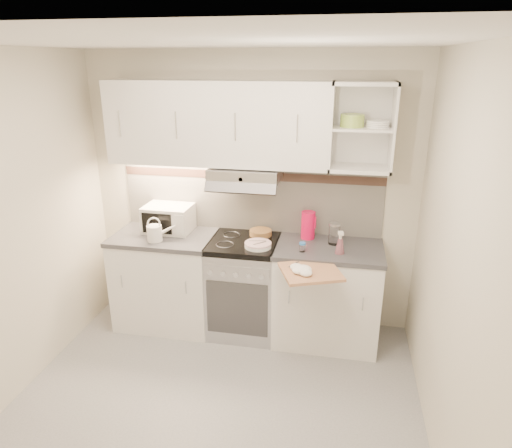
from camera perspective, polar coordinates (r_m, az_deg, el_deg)
name	(u,v)px	position (r m, az deg, el deg)	size (l,w,h in m)	color
ground	(212,410)	(3.60, -5.47, -22.18)	(3.00, 3.00, 0.00)	#9A9A9D
room_shell	(220,181)	(3.13, -4.52, 5.37)	(3.04, 2.84, 2.52)	beige
base_cabinet_left	(167,281)	(4.44, -11.06, -7.01)	(0.90, 0.60, 0.86)	white
worktop_left	(164,237)	(4.26, -11.45, -1.59)	(0.92, 0.62, 0.04)	#47474C
base_cabinet_right	(326,296)	(4.15, 8.80, -8.84)	(0.90, 0.60, 0.86)	white
worktop_right	(329,249)	(3.96, 9.13, -3.10)	(0.92, 0.62, 0.04)	#47474C
electric_range	(244,286)	(4.22, -1.49, -7.76)	(0.60, 0.60, 0.90)	#B7B7BC
microwave	(168,218)	(4.31, -10.89, 0.70)	(0.44, 0.33, 0.24)	silver
watering_can	(155,232)	(4.10, -12.47, -1.04)	(0.25, 0.15, 0.22)	white
plate_stack	(258,245)	(3.89, 0.26, -2.62)	(0.23, 0.23, 0.05)	white
bread_loaf	(261,233)	(4.15, 0.58, -1.09)	(0.20, 0.20, 0.05)	olive
pink_pitcher	(308,225)	(4.08, 6.54, -0.13)	(0.13, 0.12, 0.25)	#EF0A46
glass_jar	(334,234)	(3.99, 9.76, -1.18)	(0.10, 0.10, 0.19)	white
spice_jar	(302,247)	(3.81, 5.82, -2.86)	(0.05, 0.05, 0.08)	white
spray_bottle	(340,244)	(3.81, 10.47, -2.49)	(0.08, 0.08, 0.21)	pink
cutting_board	(311,272)	(3.55, 6.84, -5.95)	(0.43, 0.39, 0.02)	tan
dish_towel	(306,268)	(3.49, 6.28, -5.52)	(0.26, 0.22, 0.07)	white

